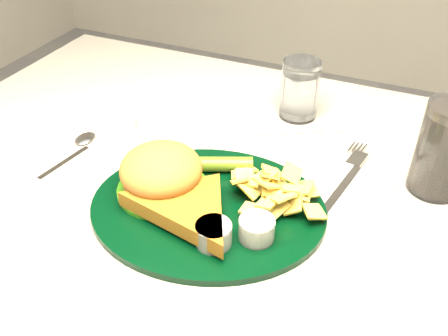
# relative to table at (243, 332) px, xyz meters

# --- Properties ---
(table) EXTENTS (1.20, 0.80, 0.75)m
(table) POSITION_rel_table_xyz_m (0.00, 0.00, 0.00)
(table) COLOR #A69F96
(table) RESTS_ON ground
(dinner_plate) EXTENTS (0.39, 0.35, 0.08)m
(dinner_plate) POSITION_rel_table_xyz_m (-0.03, -0.08, 0.41)
(dinner_plate) COLOR black
(dinner_plate) RESTS_ON table
(water_glass) EXTENTS (0.07, 0.07, 0.11)m
(water_glass) POSITION_rel_table_xyz_m (0.01, 0.23, 0.43)
(water_glass) COLOR white
(water_glass) RESTS_ON table
(cola_glass) EXTENTS (0.09, 0.09, 0.14)m
(cola_glass) POSITION_rel_table_xyz_m (0.26, 0.10, 0.45)
(cola_glass) COLOR black
(cola_glass) RESTS_ON table
(fork_napkin) EXTENTS (0.17, 0.21, 0.01)m
(fork_napkin) POSITION_rel_table_xyz_m (0.13, 0.04, 0.38)
(fork_napkin) COLOR silver
(fork_napkin) RESTS_ON table
(spoon) EXTENTS (0.06, 0.15, 0.01)m
(spoon) POSITION_rel_table_xyz_m (-0.29, -0.07, 0.38)
(spoon) COLOR silver
(spoon) RESTS_ON table
(ramekin) EXTENTS (0.05, 0.05, 0.03)m
(ramekin) POSITION_rel_table_xyz_m (-0.22, 0.08, 0.39)
(ramekin) COLOR silver
(ramekin) RESTS_ON table
(wrapped_straw) EXTENTS (0.20, 0.15, 0.01)m
(wrapped_straw) POSITION_rel_table_xyz_m (0.04, 0.17, 0.38)
(wrapped_straw) COLOR white
(wrapped_straw) RESTS_ON table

